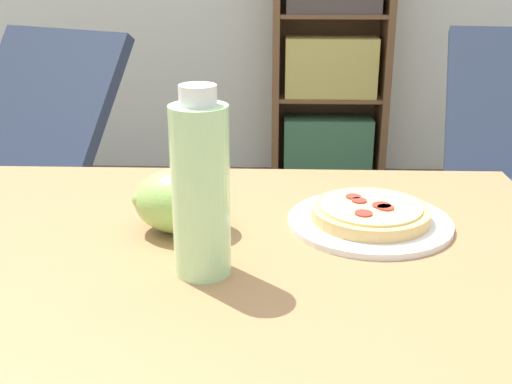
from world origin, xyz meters
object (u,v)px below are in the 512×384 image
at_px(lounge_chair_near, 18,200).
at_px(bookshelf, 330,63).
at_px(grape_bunch, 181,201).
at_px(pizza_on_plate, 370,217).
at_px(drink_bottle, 201,188).

xyz_separation_m(lounge_chair_near, bookshelf, (1.24, 1.16, 0.33)).
bearing_deg(lounge_chair_near, grape_bunch, -31.69).
relative_size(lounge_chair_near, bookshelf, 0.73).
bearing_deg(grape_bunch, pizza_on_plate, 6.04).
relative_size(pizza_on_plate, grape_bunch, 1.78).
height_order(pizza_on_plate, bookshelf, bookshelf).
bearing_deg(bookshelf, pizza_on_plate, -92.88).
xyz_separation_m(pizza_on_plate, drink_bottle, (-0.25, -0.17, 0.11)).
relative_size(pizza_on_plate, drink_bottle, 1.02).
height_order(pizza_on_plate, grape_bunch, grape_bunch).
distance_m(drink_bottle, bookshelf, 2.62).
xyz_separation_m(drink_bottle, lounge_chair_near, (-0.87, 1.43, -0.58)).
relative_size(grape_bunch, bookshelf, 0.11).
distance_m(pizza_on_plate, bookshelf, 2.42).
xyz_separation_m(grape_bunch, drink_bottle, (0.05, -0.14, 0.07)).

